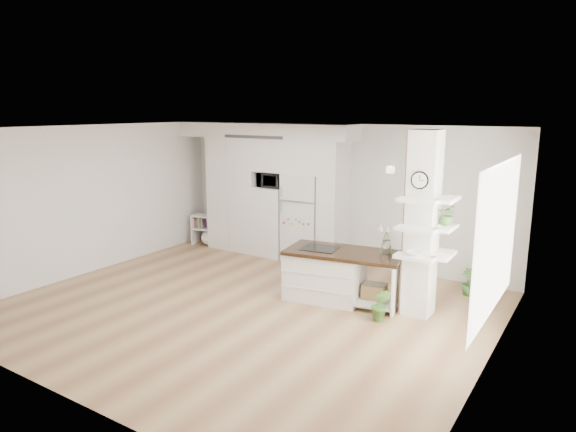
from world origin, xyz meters
name	(u,v)px	position (x,y,z in m)	size (l,w,h in m)	color
floor	(245,308)	(0.00, 0.00, 0.00)	(7.00, 6.00, 0.01)	tan
room	(242,188)	(0.00, 0.00, 1.86)	(7.04, 6.04, 2.72)	white
cabinet_wall	(266,182)	(-1.45, 2.67, 1.51)	(4.00, 0.71, 2.70)	white
refrigerator	(305,217)	(-0.53, 2.68, 0.88)	(0.78, 0.69, 1.75)	white
column	(426,226)	(2.38, 1.13, 1.35)	(0.69, 0.90, 2.70)	silver
window	(497,239)	(3.48, 0.30, 1.50)	(2.40, 2.40, 0.00)	white
pendant_light	(354,177)	(1.70, 0.15, 2.12)	(0.12, 0.12, 0.10)	white
kitchen_island	(332,273)	(0.94, 1.05, 0.43)	(1.92, 1.13, 1.38)	white
bookshelf	(206,232)	(-2.98, 2.50, 0.29)	(0.61, 0.41, 0.67)	white
floor_plant_a	(381,305)	(1.95, 0.64, 0.25)	(0.27, 0.22, 0.50)	#40732E
floor_plant_b	(469,282)	(2.75, 2.41, 0.22)	(0.25, 0.25, 0.45)	#40732E
microwave	(272,180)	(-1.27, 2.62, 1.57)	(0.54, 0.37, 0.30)	#2D2D2D
shelf_plant	(448,214)	(2.63, 1.30, 1.52)	(0.27, 0.23, 0.30)	#40732E
decor_bowl	(414,253)	(2.30, 0.90, 1.00)	(0.22, 0.22, 0.05)	white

